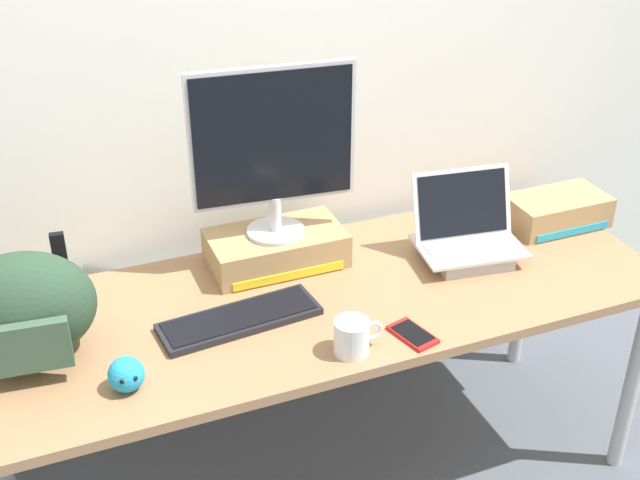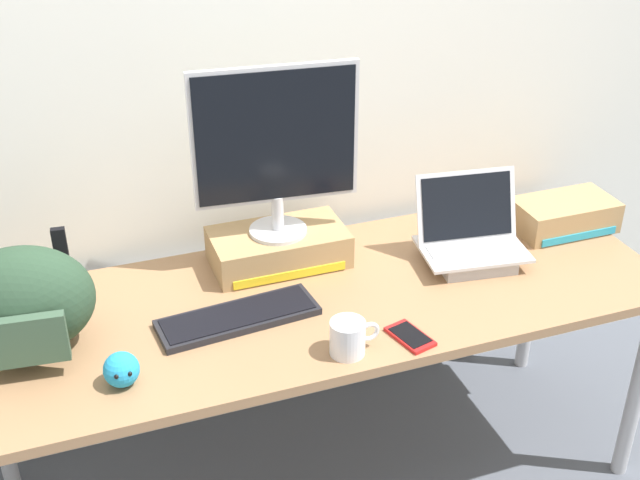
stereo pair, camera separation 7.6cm
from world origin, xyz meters
TOP-DOWN VIEW (x-y plane):
  - ground_plane at (0.00, 0.00)m, footprint 20.00×20.00m
  - back_wall at (0.00, 0.46)m, footprint 7.00×0.10m
  - desk at (0.00, 0.00)m, footprint 2.00×0.72m
  - toner_box_yellow at (-0.06, 0.21)m, footprint 0.40×0.22m
  - desktop_monitor at (-0.06, 0.21)m, footprint 0.48×0.17m
  - open_laptop at (0.49, 0.03)m, footprint 0.34×0.26m
  - external_keyboard at (-0.25, -0.04)m, footprint 0.45×0.18m
  - messenger_backpack at (-0.78, 0.02)m, footprint 0.38×0.31m
  - coffee_mug at (-0.02, -0.27)m, footprint 0.13×0.09m
  - cell_phone at (0.15, -0.27)m, footprint 0.10×0.15m
  - plush_toy at (-0.58, -0.20)m, footprint 0.09×0.09m
  - toner_box_cyan at (0.87, 0.10)m, footprint 0.32×0.18m

SIDE VIEW (x-z plane):
  - ground_plane at x=0.00m, z-range 0.00..0.00m
  - desk at x=0.00m, z-range 0.29..1.01m
  - cell_phone at x=0.15m, z-range 0.72..0.73m
  - external_keyboard at x=-0.25m, z-range 0.72..0.74m
  - plush_toy at x=-0.58m, z-range 0.72..0.80m
  - coffee_mug at x=-0.02m, z-range 0.72..0.81m
  - toner_box_cyan at x=0.87m, z-range 0.72..0.82m
  - open_laptop at x=0.49m, z-range 0.64..0.89m
  - toner_box_yellow at x=-0.06m, z-range 0.72..0.82m
  - messenger_backpack at x=-0.78m, z-range 0.71..1.00m
  - desktop_monitor at x=-0.06m, z-range 0.84..1.35m
  - back_wall at x=0.00m, z-range 0.00..2.60m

